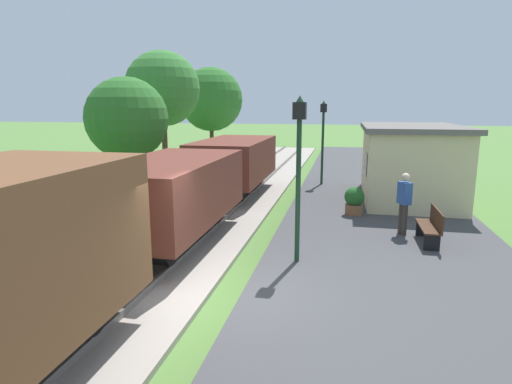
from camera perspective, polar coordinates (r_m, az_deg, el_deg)
name	(u,v)px	position (r m, az deg, el deg)	size (l,w,h in m)	color
ground_plane	(230,306)	(8.38, -3.45, -15.03)	(160.00, 160.00, 0.00)	#517A38
platform_slab	(408,317)	(8.17, 19.64, -15.49)	(6.00, 60.00, 0.25)	#424244
track_ballast	(115,292)	(9.23, -18.36, -12.62)	(3.80, 60.00, 0.12)	#9E9389
rail_near	(148,289)	(8.85, -14.28, -12.51)	(0.07, 60.00, 0.14)	slate
rail_far	(82,283)	(9.54, -22.23, -11.24)	(0.07, 60.00, 0.14)	slate
freight_train	(162,197)	(10.83, -12.51, -0.68)	(2.50, 19.40, 2.72)	brown
station_hut	(409,162)	(17.04, 19.82, 3.79)	(3.50, 5.80, 2.78)	beige
bench_near_hut	(431,226)	(11.83, 22.41, -4.17)	(0.42, 1.50, 0.91)	#422819
person_waiting	(404,201)	(12.27, 19.21, -1.17)	(0.37, 0.44, 1.71)	#38332D
potted_planter	(354,200)	(14.17, 13.02, -1.08)	(0.64, 0.64, 0.92)	brown
lamp_post_near	(299,150)	(9.31, 5.77, 5.67)	(0.28, 0.28, 3.70)	#193823
lamp_post_far	(323,127)	(19.21, 8.98, 8.57)	(0.28, 0.28, 3.70)	#193823
tree_trackside_far	(127,119)	(17.37, -16.90, 9.35)	(3.18, 3.18, 4.83)	#4C3823
tree_field_left	(163,89)	(22.22, -12.41, 13.33)	(3.70, 3.70, 6.41)	#4C3823
tree_field_distant	(211,99)	(29.90, -6.05, 12.22)	(4.31, 4.31, 6.30)	#4C3823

